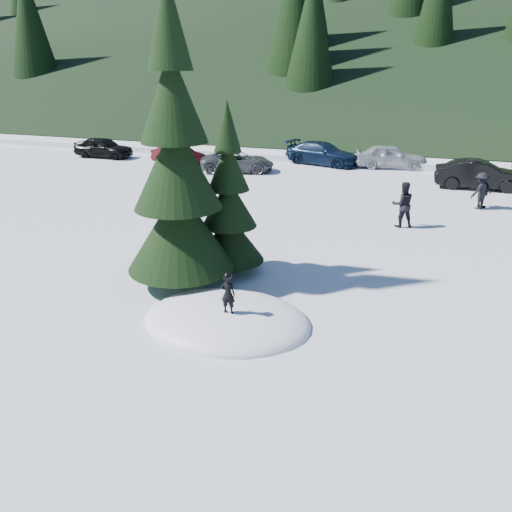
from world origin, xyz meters
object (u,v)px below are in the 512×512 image
(car_3, at_px, (322,153))
(car_4, at_px, (391,156))
(child_skier, at_px, (228,294))
(car_1, at_px, (179,155))
(car_2, at_px, (237,162))
(adult_1, at_px, (483,192))
(adult_0, at_px, (403,205))
(adult_2, at_px, (481,191))
(car_0, at_px, (103,147))
(car_5, at_px, (480,175))
(spruce_tall, at_px, (177,177))
(spruce_short, at_px, (229,209))

(car_3, xyz_separation_m, car_4, (4.39, 0.22, 0.02))
(child_skier, height_order, car_4, car_4)
(car_1, relative_size, car_2, 0.87)
(adult_1, distance_m, car_2, 14.29)
(adult_0, distance_m, adult_2, 5.14)
(child_skier, height_order, adult_1, adult_1)
(car_0, relative_size, car_5, 0.92)
(child_skier, distance_m, adult_1, 16.04)
(spruce_tall, relative_size, adult_0, 4.58)
(child_skier, height_order, car_3, child_skier)
(car_1, height_order, car_2, car_1)
(adult_2, bearing_deg, child_skier, 16.99)
(adult_2, height_order, car_3, adult_2)
(adult_2, relative_size, car_2, 0.38)
(car_0, bearing_deg, car_4, -82.06)
(spruce_tall, relative_size, car_2, 1.92)
(adult_0, bearing_deg, child_skier, 49.76)
(child_skier, bearing_deg, adult_2, -118.30)
(child_skier, bearing_deg, car_5, -113.70)
(car_3, bearing_deg, adult_2, -116.65)
(car_3, relative_size, car_4, 1.14)
(spruce_short, bearing_deg, car_3, 93.24)
(car_0, xyz_separation_m, car_5, (24.67, -1.40, 0.04))
(adult_2, relative_size, car_4, 0.38)
(adult_2, xyz_separation_m, car_0, (-24.43, 5.64, -0.13))
(car_1, bearing_deg, car_4, -60.28)
(spruce_short, distance_m, car_3, 19.03)
(spruce_short, distance_m, car_0, 23.16)
(child_skier, xyz_separation_m, car_0, (-17.72, 19.91, -0.27))
(spruce_tall, distance_m, car_2, 17.08)
(adult_2, bearing_deg, adult_0, 3.53)
(adult_1, xyz_separation_m, adult_2, (-0.14, -0.24, 0.08))
(car_2, distance_m, car_3, 6.05)
(spruce_short, xyz_separation_m, car_1, (-9.92, 15.58, -1.46))
(car_1, bearing_deg, adult_2, -90.52)
(child_skier, relative_size, car_3, 0.20)
(car_4, bearing_deg, car_3, 82.12)
(adult_0, height_order, car_3, adult_0)
(car_4, bearing_deg, adult_0, 176.51)
(car_1, bearing_deg, spruce_short, -132.95)
(spruce_tall, bearing_deg, car_0, 130.79)
(spruce_short, bearing_deg, spruce_tall, -125.54)
(car_4, bearing_deg, adult_1, -159.74)
(adult_1, relative_size, car_5, 0.33)
(adult_0, relative_size, car_0, 0.45)
(spruce_short, relative_size, car_4, 1.22)
(child_skier, distance_m, car_2, 19.65)
(adult_2, bearing_deg, car_0, -60.84)
(adult_0, distance_m, car_4, 12.55)
(adult_1, bearing_deg, adult_2, 111.33)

